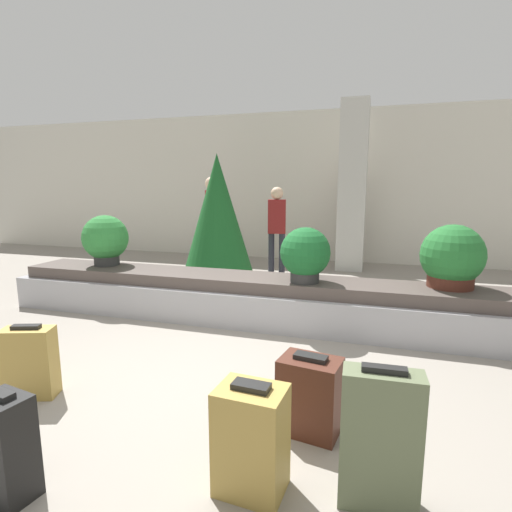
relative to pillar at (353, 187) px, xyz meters
The scene contains 15 objects.
ground_plane 5.49m from the pillar, 99.56° to the right, with size 18.00×18.00×0.00m, color gray.
back_wall 1.20m from the pillar, 136.49° to the left, with size 18.00×0.06×3.20m.
carousel 3.83m from the pillar, 104.08° to the right, with size 6.50×0.80×0.55m.
pillar is the anchor object (origin of this frame).
suitcase_0 6.18m from the pillar, 84.77° to the right, with size 0.40×0.18×0.76m.
suitcase_1 6.79m from the pillar, 101.17° to the right, with size 0.29×0.24×0.60m.
suitcase_2 5.67m from the pillar, 88.81° to the right, with size 0.43×0.32×0.54m.
suitcase_3 6.18m from the pillar, 109.66° to the right, with size 0.42×0.30×0.58m.
suitcase_4 6.25m from the pillar, 90.92° to the right, with size 0.38×0.30×0.62m.
potted_plant_0 3.67m from the pillar, 94.24° to the right, with size 0.56×0.56×0.62m.
potted_plant_1 4.61m from the pillar, 131.89° to the right, with size 0.61×0.61×0.68m.
potted_plant_2 3.66m from the pillar, 69.36° to the right, with size 0.65×0.65×0.67m.
traveler_0 2.73m from the pillar, 161.24° to the right, with size 0.34×0.36×1.79m.
traveler_1 1.68m from the pillar, 144.49° to the right, with size 0.35×0.25×1.61m.
decorated_tree 2.87m from the pillar, 132.79° to the right, with size 1.16×1.16×2.12m.
Camera 1 is at (1.35, -2.75, 1.62)m, focal length 28.00 mm.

